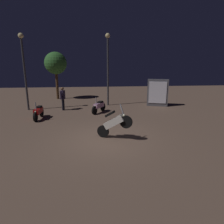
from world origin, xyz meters
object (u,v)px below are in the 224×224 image
(streetlamp_far, at_px, (108,61))
(motorcycle_white_foreground, at_px, (114,123))
(motorcycle_red_parked_left, at_px, (38,112))
(streetlamp_near, at_px, (24,63))
(person_rider_beside, at_px, (63,96))
(motorcycle_pink_parked_right, at_px, (99,106))
(kiosk_billboard, at_px, (158,93))

(streetlamp_far, bearing_deg, motorcycle_white_foreground, -92.28)
(motorcycle_red_parked_left, height_order, streetlamp_near, streetlamp_near)
(person_rider_beside, xyz_separation_m, streetlamp_near, (-2.56, 0.34, 2.33))
(motorcycle_white_foreground, xyz_separation_m, motorcycle_pink_parked_right, (-0.53, 4.90, -0.31))
(streetlamp_near, bearing_deg, motorcycle_pink_parked_right, -14.38)
(motorcycle_pink_parked_right, bearing_deg, person_rider_beside, -77.55)
(streetlamp_near, bearing_deg, kiosk_billboard, 2.69)
(person_rider_beside, height_order, streetlamp_near, streetlamp_near)
(motorcycle_white_foreground, height_order, streetlamp_near, streetlamp_near)
(kiosk_billboard, bearing_deg, motorcycle_white_foreground, 75.76)
(streetlamp_far, bearing_deg, motorcycle_pink_parked_right, -108.92)
(streetlamp_near, bearing_deg, person_rider_beside, -7.63)
(kiosk_billboard, bearing_deg, streetlamp_near, 20.53)
(motorcycle_red_parked_left, bearing_deg, streetlamp_near, -147.35)
(motorcycle_red_parked_left, xyz_separation_m, motorcycle_pink_parked_right, (3.71, 1.23, 0.00))
(streetlamp_far, bearing_deg, kiosk_billboard, -8.84)
(motorcycle_white_foreground, relative_size, streetlamp_far, 0.30)
(streetlamp_far, distance_m, kiosk_billboard, 4.61)
(person_rider_beside, distance_m, streetlamp_far, 4.39)
(motorcycle_pink_parked_right, relative_size, streetlamp_near, 0.27)
(motorcycle_white_foreground, relative_size, person_rider_beside, 0.97)
(motorcycle_white_foreground, distance_m, streetlamp_near, 8.77)
(streetlamp_near, distance_m, kiosk_billboard, 10.08)
(streetlamp_near, bearing_deg, motorcycle_red_parked_left, -61.21)
(motorcycle_red_parked_left, height_order, person_rider_beside, person_rider_beside)
(motorcycle_white_foreground, xyz_separation_m, motorcycle_red_parked_left, (-4.24, 3.67, -0.31))
(motorcycle_white_foreground, xyz_separation_m, streetlamp_far, (0.29, 7.27, 2.71))
(motorcycle_pink_parked_right, bearing_deg, motorcycle_red_parked_left, -38.47)
(streetlamp_far, bearing_deg, motorcycle_red_parked_left, -141.47)
(motorcycle_white_foreground, height_order, motorcycle_red_parked_left, motorcycle_white_foreground)
(motorcycle_white_foreground, bearing_deg, streetlamp_far, 115.80)
(motorcycle_pink_parked_right, xyz_separation_m, streetlamp_far, (0.81, 2.38, 3.01))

